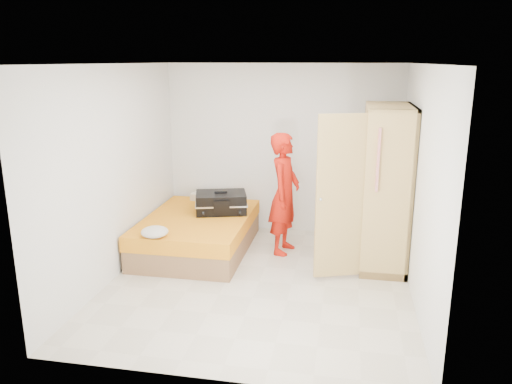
% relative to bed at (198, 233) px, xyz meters
% --- Properties ---
extents(room, '(4.00, 4.02, 2.60)m').
position_rel_bed_xyz_m(room, '(1.05, -0.88, 1.05)').
color(room, beige).
rests_on(room, ground).
extents(bed, '(1.42, 2.02, 0.50)m').
position_rel_bed_xyz_m(bed, '(0.00, 0.00, 0.00)').
color(bed, brown).
rests_on(bed, ground).
extents(wardrobe, '(1.14, 1.38, 2.10)m').
position_rel_bed_xyz_m(wardrobe, '(2.50, -0.04, 0.75)').
color(wardrobe, '#D9B46A').
rests_on(wardrobe, ground).
extents(person, '(0.51, 0.68, 1.70)m').
position_rel_bed_xyz_m(person, '(1.21, 0.18, 0.60)').
color(person, red).
rests_on(person, ground).
extents(suitcase, '(0.85, 0.71, 0.32)m').
position_rel_bed_xyz_m(suitcase, '(0.28, 0.28, 0.39)').
color(suitcase, black).
rests_on(suitcase, bed).
extents(round_cushion, '(0.34, 0.34, 0.13)m').
position_rel_bed_xyz_m(round_cushion, '(-0.28, -0.90, 0.31)').
color(round_cushion, beige).
rests_on(round_cushion, bed).
extents(pillow, '(0.66, 0.45, 0.11)m').
position_rel_bed_xyz_m(pillow, '(-0.03, 0.85, 0.30)').
color(pillow, beige).
rests_on(pillow, bed).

